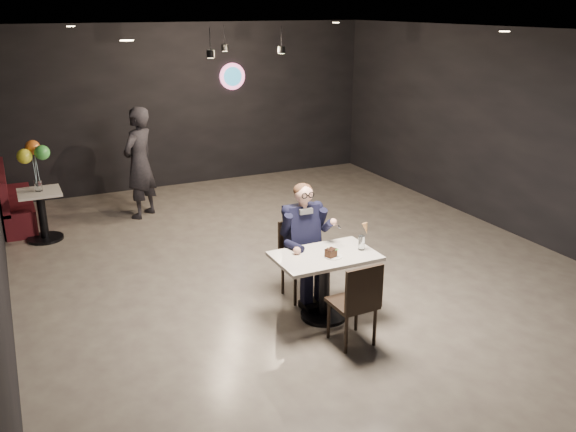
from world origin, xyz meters
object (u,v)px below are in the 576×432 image
sundae_glass (361,243)px  passerby (139,163)px  seated_man (302,240)px  booth_bench (16,195)px  chair_near (352,301)px  balloon_vase (38,186)px  main_table (324,286)px  side_table (43,216)px  chair_far (302,261)px

sundae_glass → passerby: bearing=108.7°
seated_man → passerby: size_ratio=0.80×
seated_man → booth_bench: seated_man is taller
chair_near → balloon_vase: 5.15m
seated_man → sundae_glass: seated_man is taller
seated_man → passerby: 3.88m
chair_near → booth_bench: bearing=116.6°
seated_man → booth_bench: bearing=124.0°
main_table → side_table: bearing=124.1°
chair_near → passerby: size_ratio=0.51×
main_table → chair_far: bearing=90.0°
sundae_glass → booth_bench: sundae_glass is taller
main_table → sundae_glass: bearing=-6.6°
chair_near → side_table: (-2.60, 4.43, -0.09)m
main_table → seated_man: (-0.00, 0.55, 0.34)m
chair_far → side_table: (-2.60, 3.29, -0.09)m
chair_far → seated_man: seated_man is taller
sundae_glass → side_table: bearing=127.8°
balloon_vase → passerby: bearing=15.9°
seated_man → sundae_glass: size_ratio=8.92×
chair_far → passerby: (-1.04, 3.73, 0.44)m
balloon_vase → sundae_glass: bearing=-52.2°
side_table → seated_man: bearing=-51.7°
chair_near → sundae_glass: chair_near is taller
booth_bench → passerby: (1.86, -0.56, 0.45)m
chair_near → passerby: 5.00m
chair_near → sundae_glass: 0.78m
chair_far → balloon_vase: 4.21m
passerby → chair_near: bearing=60.1°
balloon_vase → passerby: (1.56, 0.44, 0.07)m
seated_man → main_table: bearing=-90.0°
main_table → balloon_vase: 4.66m
seated_man → balloon_vase: 4.20m
booth_bench → sundae_glass: bearing=-55.8°
main_table → sundae_glass: (0.42, -0.05, 0.46)m
seated_man → side_table: (-2.60, 3.29, -0.35)m
chair_near → sundae_glass: bearing=50.0°
balloon_vase → chair_near: bearing=-59.6°
chair_near → seated_man: bearing=88.5°
chair_near → sundae_glass: (0.42, 0.53, 0.37)m
main_table → chair_far: chair_far is taller
main_table → passerby: passerby is taller
main_table → balloon_vase: balloon_vase is taller
main_table → chair_near: size_ratio=1.20×
chair_far → passerby: passerby is taller
main_table → balloon_vase: bearing=124.1°
sundae_glass → passerby: 4.58m
chair_far → booth_bench: (-2.90, 4.29, -0.02)m
main_table → side_table: 4.64m
main_table → booth_bench: (-2.90, 4.84, 0.07)m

